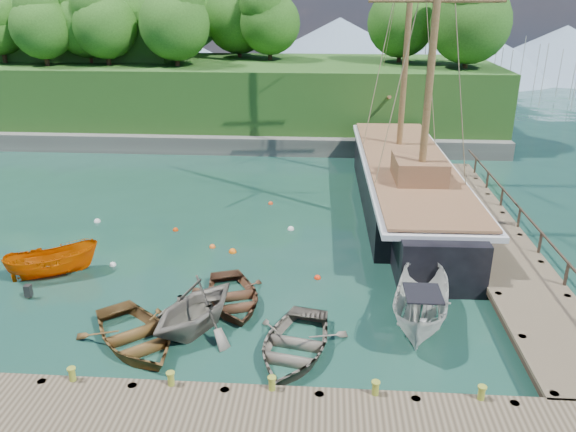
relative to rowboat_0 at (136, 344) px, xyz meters
name	(u,v)px	position (x,y,z in m)	size (l,w,h in m)	color
ground	(233,313)	(3.06, 2.31, 0.00)	(160.00, 160.00, 0.00)	#17382B
dock_near	(267,428)	(5.06, -4.19, 0.43)	(20.00, 3.20, 1.10)	#453A2B
dock_east	(492,237)	(14.56, 9.31, 0.43)	(3.20, 24.00, 1.10)	#453A2B
bollard_0	(76,396)	(-0.94, -2.79, 0.00)	(0.26, 0.26, 0.45)	olive
bollard_1	(173,401)	(2.06, -2.79, 0.00)	(0.26, 0.26, 0.45)	olive
bollard_2	(272,406)	(5.06, -2.79, 0.00)	(0.26, 0.26, 0.45)	olive
bollard_3	(374,411)	(8.06, -2.79, 0.00)	(0.26, 0.26, 0.45)	olive
bollard_4	(478,416)	(11.06, -2.79, 0.00)	(0.26, 0.26, 0.45)	olive
rowboat_0	(136,344)	(0.00, 0.00, 0.00)	(3.26, 4.57, 0.95)	brown
rowboat_1	(196,329)	(1.89, 1.07, 0.00)	(3.54, 4.11, 2.16)	slate
rowboat_2	(233,304)	(2.94, 2.96, 0.00)	(2.97, 4.16, 0.86)	#4F301F
rowboat_3	(294,353)	(5.54, -0.13, 0.00)	(3.23, 4.52, 0.94)	#675F53
motorboat_orange	(55,275)	(-5.17, 4.80, 0.00)	(1.45, 3.86, 1.49)	#CA5300
cabin_boat_white	(420,327)	(10.06, 1.77, 0.00)	(1.94, 5.16, 1.99)	silver
schooner	(406,187)	(11.08, 14.52, 1.12)	(5.36, 27.51, 20.18)	black
mooring_buoy_0	(113,266)	(-2.98, 5.88, 0.00)	(0.31, 0.31, 0.31)	silver
mooring_buoy_1	(212,247)	(1.11, 8.10, 0.00)	(0.30, 0.30, 0.30)	orange
mooring_buoy_2	(233,252)	(2.17, 7.62, 0.00)	(0.37, 0.37, 0.37)	orange
mooring_buoy_3	(291,230)	(4.74, 10.53, 0.00)	(0.34, 0.34, 0.34)	white
mooring_buoy_4	(176,231)	(-1.19, 10.00, 0.00)	(0.29, 0.29, 0.29)	#D63C09
mooring_buoy_5	(271,204)	(3.32, 14.23, 0.00)	(0.28, 0.28, 0.28)	#E34016
mooring_buoy_6	(97,222)	(-5.67, 10.86, 0.00)	(0.35, 0.35, 0.35)	silver
mooring_buoy_7	(317,278)	(6.23, 5.30, 0.00)	(0.29, 0.29, 0.29)	#FA2F0C
headland	(143,64)	(-9.82, 33.67, 5.54)	(51.00, 19.31, 12.90)	#474744
distant_ridge	(335,43)	(7.36, 72.31, 4.35)	(117.00, 40.00, 10.00)	#728CA5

